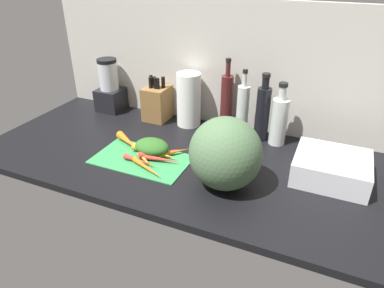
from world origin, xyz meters
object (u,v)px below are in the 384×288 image
paper_towel_roll (189,100)px  bottle_1 (242,111)px  carrot_2 (174,152)px  blender_appliance (110,89)px  bottle_3 (279,120)px  bottle_0 (226,102)px  dish_rack (331,168)px  knife_block (157,103)px  carrot_1 (163,159)px  carrot_3 (163,155)px  bottle_2 (263,112)px  carrot_4 (160,153)px  winter_squash (225,154)px  carrot_7 (147,168)px  cutting_board (142,159)px  carrot_0 (128,142)px  carrot_6 (145,160)px  carrot_8 (144,149)px  carrot_5 (140,161)px

paper_towel_roll → bottle_1: 28.11cm
carrot_2 → bottle_1: bottle_1 is taller
blender_appliance → bottle_3: 92.32cm
bottle_1 → bottle_0: bearing=154.0°
dish_rack → knife_block: bearing=165.6°
paper_towel_roll → dish_rack: (70.03, -22.93, -8.49)cm
carrot_1 → carrot_3: (-1.51, 3.17, 0.06)cm
bottle_2 → carrot_4: bearing=-135.4°
winter_squash → blender_appliance: bearing=151.8°
winter_squash → knife_block: bearing=140.3°
carrot_7 → dish_rack: size_ratio=0.65×
carrot_1 → winter_squash: size_ratio=0.59×
knife_block → paper_towel_roll: (17.75, 0.33, 4.24)cm
carrot_2 → bottle_3: 48.94cm
carrot_7 → bottle_3: size_ratio=0.62×
bottle_3 → carrot_4: bearing=-142.2°
dish_rack → carrot_4: bearing=-169.5°
cutting_board → bottle_3: size_ratio=1.40×
paper_towel_roll → dish_rack: paper_towel_roll is taller
bottle_3 → carrot_0: bearing=-153.2°
dish_rack → carrot_6: bearing=-164.6°
carrot_3 → carrot_7: carrot_3 is taller
bottle_1 → bottle_3: bearing=-1.2°
carrot_8 → bottle_1: (33.07, 33.43, 10.60)cm
blender_appliance → carrot_1: bearing=-36.6°
bottle_3 → winter_squash: bearing=-104.8°
carrot_7 → knife_block: size_ratio=0.78×
carrot_4 → cutting_board: bearing=-141.8°
carrot_6 → carrot_8: (-4.40, 7.00, 0.61)cm
carrot_2 → paper_towel_roll: (-7.35, 31.86, 11.32)cm
carrot_2 → bottle_2: 44.39cm
carrot_5 → knife_block: bearing=109.7°
carrot_6 → winter_squash: (34.81, -1.18, 11.79)cm
carrot_3 → winter_squash: (29.81, -7.44, 11.61)cm
carrot_2 → bottle_2: size_ratio=0.45×
carrot_2 → paper_towel_roll: size_ratio=0.53×
carrot_4 → carrot_7: carrot_4 is taller
cutting_board → carrot_6: size_ratio=3.52×
carrot_3 → carrot_8: carrot_8 is taller
carrot_7 → winter_squash: 33.33cm
cutting_board → dish_rack: dish_rack is taller
carrot_0 → knife_block: 33.09cm
knife_block → bottle_2: bearing=-0.9°
carrot_2 → carrot_3: (-2.98, -4.21, 0.01)cm
carrot_6 → knife_block: 45.94cm
winter_squash → bottle_0: (-15.49, 46.16, 0.71)cm
bottle_3 → dish_rack: 33.08cm
carrot_4 → carrot_5: size_ratio=1.13×
blender_appliance → dish_rack: blender_appliance is taller
bottle_0 → carrot_1: bearing=-107.0°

